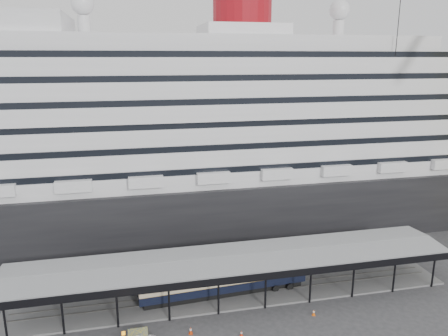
# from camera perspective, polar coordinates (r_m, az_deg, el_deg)

# --- Properties ---
(ground) EXTENTS (200.00, 200.00, 0.00)m
(ground) POSITION_cam_1_polar(r_m,az_deg,el_deg) (54.31, 2.64, -18.65)
(ground) COLOR #313134
(ground) RESTS_ON ground
(cruise_ship) EXTENTS (130.00, 30.00, 43.90)m
(cruise_ship) POSITION_cam_1_polar(r_m,az_deg,el_deg) (77.70, -3.45, 5.99)
(cruise_ship) COLOR black
(cruise_ship) RESTS_ON ground
(platform_canopy) EXTENTS (56.00, 9.18, 5.30)m
(platform_canopy) POSITION_cam_1_polar(r_m,az_deg,el_deg) (57.27, 1.30, -14.02)
(platform_canopy) COLOR slate
(platform_canopy) RESTS_ON ground
(pullman_carriage) EXTENTS (21.69, 4.20, 21.16)m
(pullman_carriage) POSITION_cam_1_polar(r_m,az_deg,el_deg) (56.89, -0.03, -13.97)
(pullman_carriage) COLOR black
(pullman_carriage) RESTS_ON ground
(traffic_cone_left) EXTENTS (0.52, 0.52, 0.84)m
(traffic_cone_left) POSITION_cam_1_polar(r_m,az_deg,el_deg) (51.20, -4.38, -20.39)
(traffic_cone_left) COLOR red
(traffic_cone_left) RESTS_ON ground
(traffic_cone_mid) EXTENTS (0.46, 0.46, 0.71)m
(traffic_cone_mid) POSITION_cam_1_polar(r_m,az_deg,el_deg) (50.75, 2.29, -20.80)
(traffic_cone_mid) COLOR red
(traffic_cone_mid) RESTS_ON ground
(traffic_cone_right) EXTENTS (0.48, 0.48, 0.75)m
(traffic_cone_right) POSITION_cam_1_polar(r_m,az_deg,el_deg) (55.08, 11.64, -17.98)
(traffic_cone_right) COLOR orange
(traffic_cone_right) RESTS_ON ground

